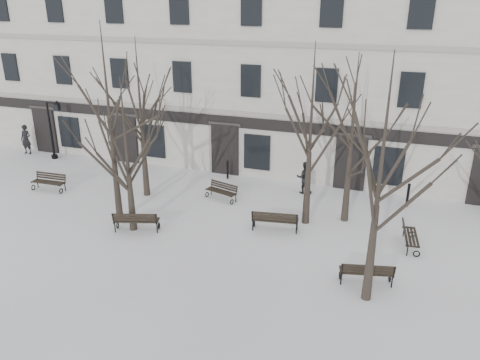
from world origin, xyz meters
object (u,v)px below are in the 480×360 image
at_px(tree_0, 108,102).
at_px(bench_1, 136,220).
at_px(bench_2, 367,272).
at_px(bench_3, 222,191).
at_px(bench_0, 49,181).
at_px(tree_2, 382,155).
at_px(bench_5, 409,236).
at_px(lamp_post, 53,125).
at_px(tree_1, 125,139).
at_px(bench_4, 275,220).

height_order(tree_0, bench_1, tree_0).
height_order(bench_2, bench_3, bench_2).
relative_size(tree_0, bench_0, 4.73).
distance_m(tree_2, bench_3, 10.88).
relative_size(bench_0, bench_2, 0.95).
xyz_separation_m(tree_0, tree_2, (11.19, -2.45, -0.33)).
xyz_separation_m(bench_0, bench_2, (16.56, -3.45, 0.01)).
distance_m(tree_0, tree_2, 11.46).
bearing_deg(bench_5, lamp_post, 72.03).
bearing_deg(lamp_post, bench_0, -54.97).
bearing_deg(bench_3, tree_2, -22.11).
distance_m(bench_1, bench_5, 11.43).
height_order(tree_1, tree_2, tree_2).
bearing_deg(lamp_post, bench_3, -11.73).
distance_m(bench_3, bench_5, 9.14).
xyz_separation_m(tree_2, bench_2, (-0.10, 0.85, -4.59)).
distance_m(tree_0, lamp_post, 11.08).
height_order(bench_2, bench_4, bench_4).
bearing_deg(bench_1, bench_2, 157.31).
xyz_separation_m(bench_1, bench_4, (5.65, 2.00, 0.02)).
distance_m(tree_2, lamp_post, 21.77).
bearing_deg(tree_1, bench_2, -5.61).
height_order(tree_1, lamp_post, tree_1).
relative_size(tree_2, bench_4, 3.93).
distance_m(tree_1, lamp_post, 11.99).
bearing_deg(bench_0, tree_1, -23.43).
distance_m(bench_1, bench_3, 5.00).
bearing_deg(bench_2, bench_1, -18.08).
bearing_deg(bench_0, lamp_post, 122.27).
bearing_deg(bench_4, lamp_post, -26.89).
xyz_separation_m(bench_4, lamp_post, (-15.53, 5.00, 1.61)).
xyz_separation_m(tree_2, bench_3, (-7.65, 6.19, -4.64)).
height_order(tree_0, tree_2, tree_0).
bearing_deg(bench_1, tree_0, -46.95).
distance_m(bench_0, bench_3, 9.21).
distance_m(bench_5, lamp_post, 21.56).
bearing_deg(bench_3, bench_1, -99.39).
bearing_deg(lamp_post, bench_4, -17.84).
xyz_separation_m(tree_1, bench_5, (11.39, 2.40, -3.65)).
relative_size(bench_4, lamp_post, 0.56).
bearing_deg(bench_3, bench_0, -151.30).
xyz_separation_m(bench_0, bench_3, (9.01, 1.89, -0.04)).
bearing_deg(bench_5, bench_3, 71.65).
bearing_deg(bench_5, tree_1, 95.92).
xyz_separation_m(bench_1, bench_2, (9.76, -0.85, -0.02)).
bearing_deg(tree_1, bench_4, 17.61).
bearing_deg(bench_4, tree_0, 1.13).
height_order(tree_0, bench_2, tree_0).
xyz_separation_m(bench_1, bench_5, (11.14, 2.53, -0.05)).
relative_size(tree_1, lamp_post, 1.77).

